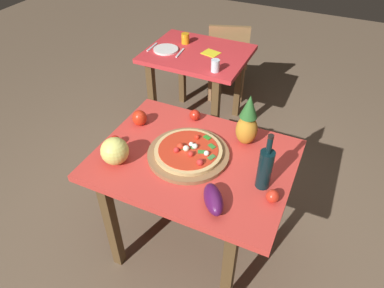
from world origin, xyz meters
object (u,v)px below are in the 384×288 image
Objects in this scene: fork_utensil at (152,47)px; knife_utensil at (180,53)px; dining_chair at (228,57)px; pizza_board at (188,154)px; tomato_beside_pepper at (115,141)px; melon at (115,151)px; dinner_plate at (166,49)px; background_table at (197,66)px; drinking_glass_juice at (185,38)px; pizza at (189,151)px; eggplant at (213,199)px; display_table at (194,170)px; bell_pepper at (140,118)px; drinking_glass_water at (215,66)px; napkin_folded at (211,53)px; pineapple_left at (247,122)px; tomato_near_board at (195,115)px; tomato_at_corner at (273,196)px; wine_bottle at (265,168)px.

fork_utensil and knife_utensil have the same top height.
dining_chair is 1.80× the size of pizza_board.
tomato_beside_pepper reaches higher than knife_utensil.
melon is 0.72× the size of dinner_plate.
drinking_glass_juice is at bearing 146.19° from background_table.
dining_chair is 13.20× the size of tomato_beside_pepper.
drinking_glass_juice is 0.31m from fork_utensil.
melon is (-0.35, -0.22, 0.07)m from pizza_board.
pizza is at bearing 83.92° from dining_chair.
display_table is at bearing 129.64° from eggplant.
dining_chair is at bearing 90.30° from bell_pepper.
napkin_folded is (-0.15, 0.28, -0.05)m from drinking_glass_water.
pineapple_left is 0.55m from eggplant.
pizza_board reaches higher than dinner_plate.
pizza_board is 7.33× the size of tomato_beside_pepper.
fork_utensil is (-0.50, 1.03, -0.04)m from bell_pepper.
fork_utensil is at bearing 110.62° from tomato_beside_pepper.
display_table is at bearing -66.35° from tomato_near_board.
tomato_near_board is (-0.64, 0.47, 0.00)m from tomato_at_corner.
bell_pepper is at bearing 147.82° from eggplant.
dining_chair is 1.93m from pizza.
eggplant is at bearing 88.95° from dining_chair.
pineapple_left reaches higher than fork_utensil.
bell_pepper reaches higher than fork_utensil.
dinner_plate is (-0.34, 1.27, -0.02)m from tomato_beside_pepper.
tomato_near_board is 0.71× the size of drinking_glass_water.
pineapple_left is 5.14× the size of tomato_beside_pepper.
background_table is at bearing -33.81° from drinking_glass_juice.
knife_utensil is (-0.29, 1.39, -0.07)m from melon.
pineapple_left is (0.26, 0.25, 0.14)m from pizza_board.
bell_pepper is 0.74× the size of napkin_folded.
knife_utensil is (-1.09, 1.23, -0.12)m from wine_bottle.
dining_chair is 1.58m from tomato_near_board.
pineapple_left reaches higher than knife_utensil.
melon is 1.58× the size of drinking_glass_water.
eggplant is 2.93× the size of tomato_at_corner.
drinking_glass_juice is 0.42× the size of dinner_plate.
tomato_at_corner is (0.52, -0.13, -0.01)m from pizza.
display_table is at bearing -66.76° from background_table.
pizza is 1.18× the size of pineapple_left.
fork_utensil reaches higher than display_table.
tomato_beside_pepper is 0.46× the size of napkin_folded.
bell_pepper reaches higher than display_table.
background_table is 8.90× the size of drinking_glass_water.
display_table is 1.56m from drinking_glass_juice.
dinner_plate is at bearing -164.35° from napkin_folded.
dining_chair is 0.82m from dinner_plate.
tomato_beside_pepper is at bearing -86.12° from knife_utensil.
dinner_plate is 1.22× the size of knife_utensil.
display_table is 8.01× the size of napkin_folded.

